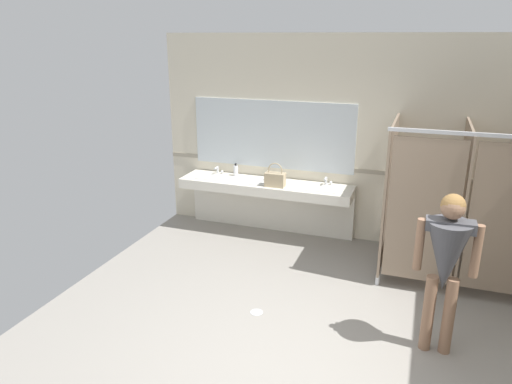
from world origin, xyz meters
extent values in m
cube|color=gray|center=(0.00, 0.00, -0.05)|extent=(5.90, 6.74, 0.10)
cube|color=beige|center=(0.00, 3.13, 1.46)|extent=(5.90, 0.12, 2.93)
cube|color=#9E937F|center=(0.00, 3.07, 1.05)|extent=(5.90, 0.01, 0.06)
cube|color=silver|center=(-1.25, 2.76, 0.76)|extent=(2.58, 0.58, 0.14)
cube|color=silver|center=(-1.25, 3.01, 0.35)|extent=(2.58, 0.08, 0.69)
cube|color=beige|center=(-2.11, 2.73, 0.78)|extent=(0.42, 0.32, 0.11)
cylinder|color=silver|center=(-2.11, 2.96, 0.89)|extent=(0.04, 0.04, 0.11)
cylinder|color=silver|center=(-2.11, 2.91, 0.93)|extent=(0.03, 0.11, 0.03)
sphere|color=silver|center=(-2.04, 2.97, 0.86)|extent=(0.04, 0.04, 0.04)
cube|color=beige|center=(-1.25, 2.73, 0.78)|extent=(0.42, 0.32, 0.11)
cylinder|color=silver|center=(-1.25, 2.96, 0.89)|extent=(0.04, 0.04, 0.11)
cylinder|color=silver|center=(-1.25, 2.91, 0.93)|extent=(0.03, 0.11, 0.03)
sphere|color=silver|center=(-1.18, 2.97, 0.86)|extent=(0.04, 0.04, 0.04)
cube|color=beige|center=(-0.39, 2.73, 0.78)|extent=(0.42, 0.32, 0.11)
cylinder|color=silver|center=(-0.39, 2.96, 0.89)|extent=(0.04, 0.04, 0.11)
cylinder|color=silver|center=(-0.39, 2.91, 0.93)|extent=(0.03, 0.11, 0.03)
sphere|color=silver|center=(-0.32, 2.97, 0.86)|extent=(0.04, 0.04, 0.04)
cube|color=silver|center=(-1.25, 3.06, 1.49)|extent=(2.48, 0.02, 1.01)
cube|color=#84705B|center=(0.53, 2.38, 1.01)|extent=(0.03, 1.34, 1.78)
cylinder|color=silver|center=(0.53, 1.77, 0.06)|extent=(0.05, 0.05, 0.12)
cube|color=#84705B|center=(1.38, 2.38, 1.01)|extent=(0.03, 1.34, 1.78)
cylinder|color=silver|center=(1.38, 1.77, 0.06)|extent=(0.05, 0.05, 0.12)
cube|color=#84705B|center=(0.95, 1.74, 1.01)|extent=(0.77, 0.03, 1.68)
cube|color=#84705B|center=(1.81, 1.74, 1.01)|extent=(0.77, 0.03, 1.68)
cube|color=#B7BABF|center=(1.38, 1.74, 1.92)|extent=(1.77, 0.04, 0.04)
cylinder|color=#8C664C|center=(1.27, 0.65, 0.39)|extent=(0.11, 0.11, 0.78)
cylinder|color=#8C664C|center=(1.09, 0.65, 0.39)|extent=(0.11, 0.11, 0.78)
cone|color=#47474C|center=(1.18, 0.65, 0.99)|extent=(0.41, 0.41, 0.67)
cube|color=#47474C|center=(1.18, 0.65, 1.30)|extent=(0.42, 0.17, 0.10)
cylinder|color=#8C664C|center=(1.42, 0.66, 1.08)|extent=(0.08, 0.08, 0.50)
cylinder|color=#8C664C|center=(0.94, 0.65, 1.08)|extent=(0.08, 0.08, 0.50)
sphere|color=#8C664C|center=(1.18, 0.65, 1.46)|extent=(0.21, 0.21, 0.21)
sphere|color=olive|center=(1.18, 0.66, 1.48)|extent=(0.21, 0.21, 0.21)
cube|color=tan|center=(-1.06, 2.62, 0.93)|extent=(0.29, 0.15, 0.20)
torus|color=tan|center=(-1.06, 2.62, 1.07)|extent=(0.22, 0.02, 0.22)
cylinder|color=white|center=(-1.79, 2.94, 0.91)|extent=(0.07, 0.07, 0.16)
cylinder|color=black|center=(-1.79, 2.94, 1.01)|extent=(0.03, 0.03, 0.04)
cylinder|color=beige|center=(-0.97, 2.73, 0.88)|extent=(0.07, 0.07, 0.10)
cylinder|color=#B7BABF|center=(-0.65, 0.69, 0.00)|extent=(0.14, 0.14, 0.01)
camera|label=1|loc=(0.88, -3.60, 2.89)|focal=33.46mm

